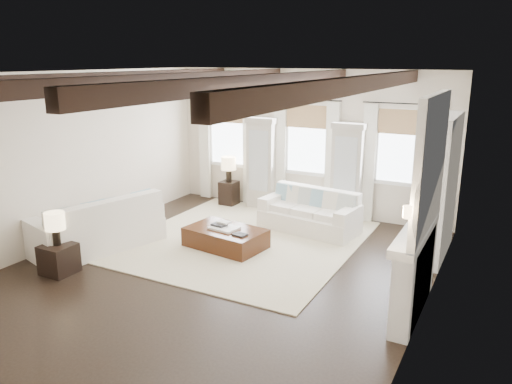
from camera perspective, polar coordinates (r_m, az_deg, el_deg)
The scene contains 16 objects.
ground at distance 8.47m, azimuth -4.10°, elevation -8.77°, with size 7.50×7.50×0.00m, color black.
room_shell at distance 8.32m, azimuth 3.33°, elevation 4.46°, with size 6.54×7.54×3.22m.
area_rug at distance 9.70m, azimuth -1.40°, elevation -5.51°, with size 4.16×4.51×0.02m, color beige.
sofa_back at distance 10.23m, azimuth 6.25°, elevation -2.50°, with size 2.08×1.15×0.85m.
sofa_left at distance 9.57m, azimuth -17.45°, elevation -3.99°, with size 1.63×2.51×0.99m.
ottoman at distance 9.31m, azimuth -3.49°, elevation -5.28°, with size 1.42×0.89×0.37m, color black.
tray at distance 9.22m, azimuth -3.65°, elevation -4.11°, with size 0.50×0.38×0.04m, color white.
book_lower at distance 9.29m, azimuth -4.22°, elevation -3.73°, with size 0.26×0.20×0.04m, color #262628.
book_upper at distance 9.30m, azimuth -3.68°, elevation -3.47°, with size 0.22×0.17×0.03m, color beige.
book_loose at distance 8.88m, azimuth -1.86°, elevation -4.89°, with size 0.24×0.18×0.03m, color #262628.
side_table_front at distance 8.82m, azimuth -21.60°, elevation -7.13°, with size 0.49×0.49×0.49m, color black.
lamp_front at distance 8.62m, azimuth -22.00°, elevation -3.30°, with size 0.32×0.32×0.55m.
side_table_back at distance 11.96m, azimuth -3.10°, elevation -0.13°, with size 0.38×0.38×0.58m, color black.
lamp_back at distance 11.80m, azimuth -3.15°, elevation 3.12°, with size 0.35×0.35×0.60m.
candlestick_near at distance 7.29m, azimuth 15.61°, elevation -10.95°, with size 0.14×0.14×0.70m.
candlestick_far at distance 7.54m, azimuth 16.17°, elevation -9.62°, with size 0.17×0.17×0.83m.
Camera 1 is at (4.14, -6.55, 3.41)m, focal length 35.00 mm.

